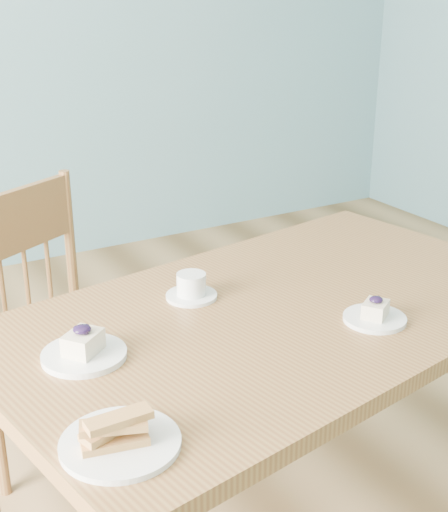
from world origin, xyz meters
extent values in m
cube|color=olive|center=(0.11, 0.13, 0.70)|extent=(1.45, 0.98, 0.04)
cylinder|color=olive|center=(0.66, 0.56, 0.34)|extent=(0.05, 0.05, 0.68)
cube|color=olive|center=(-0.21, 0.65, 0.42)|extent=(0.55, 0.54, 0.04)
cylinder|color=olive|center=(-0.28, 0.42, 0.20)|extent=(0.03, 0.03, 0.40)
cylinder|color=olive|center=(0.03, 0.59, 0.20)|extent=(0.03, 0.03, 0.40)
cylinder|color=olive|center=(-0.13, 0.88, 0.20)|extent=(0.03, 0.03, 0.40)
cylinder|color=olive|center=(-0.13, 0.90, 0.67)|extent=(0.03, 0.03, 0.46)
cube|color=olive|center=(-0.29, 0.81, 0.80)|extent=(0.32, 0.19, 0.18)
cylinder|color=olive|center=(-0.37, 0.76, 0.58)|extent=(0.01, 0.01, 0.27)
cylinder|color=olive|center=(-0.29, 0.81, 0.58)|extent=(0.01, 0.01, 0.27)
cylinder|color=olive|center=(-0.22, 0.85, 0.58)|extent=(0.01, 0.01, 0.27)
cylinder|color=silver|center=(0.25, -0.03, 0.72)|extent=(0.14, 0.14, 0.01)
cube|color=beige|center=(0.25, -0.03, 0.74)|extent=(0.08, 0.07, 0.03)
ellipsoid|color=black|center=(0.25, -0.03, 0.77)|extent=(0.03, 0.03, 0.01)
sphere|color=black|center=(0.26, -0.03, 0.77)|extent=(0.01, 0.01, 0.01)
sphere|color=black|center=(0.25, -0.03, 0.77)|extent=(0.01, 0.01, 0.01)
sphere|color=black|center=(0.26, -0.04, 0.77)|extent=(0.01, 0.01, 0.01)
cylinder|color=silver|center=(-0.36, 0.13, 0.72)|extent=(0.17, 0.17, 0.01)
cube|color=beige|center=(-0.36, 0.13, 0.75)|extent=(0.09, 0.09, 0.04)
ellipsoid|color=black|center=(-0.36, 0.13, 0.78)|extent=(0.04, 0.04, 0.02)
sphere|color=black|center=(-0.34, 0.14, 0.78)|extent=(0.01, 0.01, 0.01)
sphere|color=black|center=(-0.36, 0.14, 0.78)|extent=(0.01, 0.01, 0.01)
sphere|color=black|center=(-0.35, 0.12, 0.78)|extent=(0.01, 0.01, 0.01)
cylinder|color=silver|center=(-0.04, 0.28, 0.72)|extent=(0.12, 0.12, 0.01)
cylinder|color=silver|center=(-0.04, 0.28, 0.75)|extent=(0.09, 0.09, 0.05)
cylinder|color=olive|center=(-0.04, 0.28, 0.77)|extent=(0.06, 0.06, 0.00)
torus|color=silver|center=(-0.01, 0.29, 0.75)|extent=(0.04, 0.02, 0.04)
cylinder|color=silver|center=(-0.40, -0.17, 0.72)|extent=(0.20, 0.20, 0.01)
camera|label=1|loc=(-0.74, -1.08, 1.42)|focal=50.00mm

